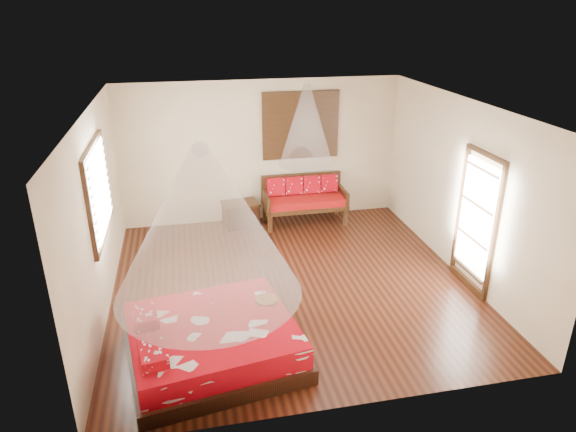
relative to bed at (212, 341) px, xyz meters
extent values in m
cube|color=black|center=(1.35, 1.60, -0.26)|extent=(5.50, 5.50, 0.02)
cube|color=silver|center=(1.35, 1.60, 2.56)|extent=(5.50, 5.50, 0.02)
cube|color=beige|center=(-1.41, 1.60, 1.15)|extent=(0.02, 5.50, 2.80)
cube|color=beige|center=(4.11, 1.60, 1.15)|extent=(0.02, 5.50, 2.80)
cube|color=beige|center=(1.35, 4.36, 1.15)|extent=(5.50, 0.02, 2.80)
cube|color=beige|center=(1.35, -1.16, 1.15)|extent=(5.50, 0.02, 2.80)
cube|color=black|center=(0.02, 0.00, -0.15)|extent=(2.32, 2.16, 0.20)
cube|color=#AE0512|center=(0.02, 0.00, 0.10)|extent=(2.20, 2.04, 0.30)
cube|color=#AE0512|center=(-0.66, -0.50, 0.32)|extent=(0.37, 0.57, 0.14)
cube|color=#AE0512|center=(-0.79, 0.27, 0.32)|extent=(0.37, 0.57, 0.14)
cube|color=black|center=(1.37, 3.60, -0.04)|extent=(0.08, 0.08, 0.42)
cube|color=black|center=(2.89, 3.60, -0.04)|extent=(0.08, 0.08, 0.42)
cube|color=black|center=(1.37, 4.21, -0.04)|extent=(0.08, 0.08, 0.42)
cube|color=black|center=(2.89, 4.21, -0.04)|extent=(0.08, 0.08, 0.42)
cube|color=black|center=(2.13, 3.90, 0.13)|extent=(1.64, 0.73, 0.08)
cube|color=#941205|center=(2.13, 3.90, 0.24)|extent=(1.58, 0.67, 0.14)
cube|color=black|center=(2.13, 4.23, 0.42)|extent=(1.64, 0.06, 0.55)
cube|color=black|center=(1.35, 3.90, 0.29)|extent=(0.06, 0.73, 0.30)
cube|color=black|center=(2.91, 3.90, 0.29)|extent=(0.06, 0.73, 0.30)
cube|color=#AE0512|center=(1.58, 4.11, 0.48)|extent=(0.35, 0.19, 0.36)
cube|color=#AE0512|center=(1.94, 4.11, 0.48)|extent=(0.35, 0.19, 0.36)
cube|color=#AE0512|center=(2.31, 4.11, 0.48)|extent=(0.35, 0.19, 0.36)
cube|color=#AE0512|center=(2.67, 4.11, 0.48)|extent=(0.35, 0.19, 0.36)
cube|color=black|center=(0.86, 4.05, -0.03)|extent=(0.72, 0.56, 0.43)
cube|color=black|center=(0.86, 4.05, 0.21)|extent=(0.76, 0.60, 0.05)
cube|color=black|center=(2.13, 4.32, 1.65)|extent=(1.52, 0.06, 1.32)
cube|color=black|center=(2.13, 4.31, 1.65)|extent=(1.35, 0.04, 1.10)
cube|color=black|center=(-1.37, 1.80, 1.45)|extent=(0.08, 1.74, 1.34)
cube|color=silver|center=(-1.33, 1.80, 1.45)|extent=(0.04, 1.54, 1.10)
cube|color=black|center=(4.07, 1.00, 0.80)|extent=(0.08, 1.02, 2.16)
cube|color=white|center=(4.05, 1.00, 0.90)|extent=(0.03, 0.82, 1.70)
cylinder|color=brown|center=(0.76, 0.39, 0.26)|extent=(0.30, 0.30, 0.03)
cone|color=white|center=(0.02, 0.00, 1.60)|extent=(2.19, 2.19, 1.80)
cone|color=white|center=(2.13, 3.85, 1.75)|extent=(1.03, 1.03, 1.50)
camera|label=1|loc=(-0.15, -5.33, 3.90)|focal=32.00mm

